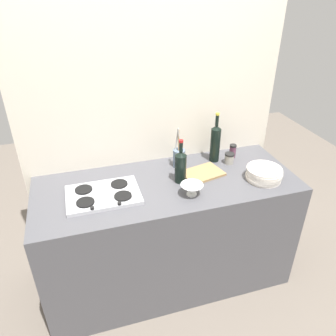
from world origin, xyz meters
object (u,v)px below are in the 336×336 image
object	(u,v)px
condiment_jar_front	(229,158)
condiment_jar_rear	(233,151)
cutting_board	(203,173)
wine_bottle_mid_left	(215,143)
plate_stack	(264,174)
mixing_bowl	(192,189)
utensil_crock	(179,157)
wine_bottle_leftmost	(181,166)
stovetop_hob	(103,195)

from	to	relation	value
condiment_jar_front	condiment_jar_rear	xyz separation A→B (m)	(0.07, 0.08, 0.01)
cutting_board	condiment_jar_front	bearing A→B (deg)	20.57
wine_bottle_mid_left	condiment_jar_rear	xyz separation A→B (m)	(0.16, 0.01, -0.10)
condiment_jar_front	plate_stack	bearing A→B (deg)	-65.08
plate_stack	condiment_jar_rear	size ratio (longest dim) A/B	2.34
mixing_bowl	condiment_jar_front	bearing A→B (deg)	36.74
utensil_crock	condiment_jar_front	xyz separation A→B (m)	(0.38, -0.07, -0.03)
wine_bottle_leftmost	cutting_board	world-z (taller)	wine_bottle_leftmost
wine_bottle_mid_left	condiment_jar_front	distance (m)	0.16
wine_bottle_leftmost	condiment_jar_front	distance (m)	0.46
plate_stack	mixing_bowl	size ratio (longest dim) A/B	1.70
stovetop_hob	wine_bottle_leftmost	xyz separation A→B (m)	(0.53, 0.03, 0.11)
stovetop_hob	condiment_jar_rear	bearing A→B (deg)	13.33
plate_stack	wine_bottle_mid_left	world-z (taller)	wine_bottle_mid_left
condiment_jar_front	stovetop_hob	bearing A→B (deg)	-170.32
wine_bottle_mid_left	utensil_crock	world-z (taller)	wine_bottle_mid_left
plate_stack	wine_bottle_leftmost	xyz separation A→B (m)	(-0.56, 0.14, 0.08)
condiment_jar_front	cutting_board	xyz separation A→B (m)	(-0.25, -0.09, -0.03)
wine_bottle_leftmost	utensil_crock	distance (m)	0.21
stovetop_hob	mixing_bowl	world-z (taller)	mixing_bowl
mixing_bowl	wine_bottle_leftmost	bearing A→B (deg)	96.07
stovetop_hob	plate_stack	bearing A→B (deg)	-5.92
wine_bottle_mid_left	plate_stack	bearing A→B (deg)	-58.13
utensil_crock	condiment_jar_rear	xyz separation A→B (m)	(0.44, 0.01, -0.02)
utensil_crock	condiment_jar_front	distance (m)	0.38
plate_stack	utensil_crock	xyz separation A→B (m)	(-0.51, 0.34, 0.03)
stovetop_hob	condiment_jar_rear	world-z (taller)	condiment_jar_rear
plate_stack	condiment_jar_front	bearing A→B (deg)	114.92
utensil_crock	cutting_board	distance (m)	0.21
wine_bottle_mid_left	utensil_crock	xyz separation A→B (m)	(-0.29, -0.01, -0.07)
mixing_bowl	condiment_jar_rear	bearing A→B (deg)	39.00
cutting_board	wine_bottle_mid_left	bearing A→B (deg)	46.23
plate_stack	mixing_bowl	distance (m)	0.54
condiment_jar_rear	cutting_board	world-z (taller)	condiment_jar_rear
stovetop_hob	plate_stack	world-z (taller)	plate_stack
plate_stack	wine_bottle_mid_left	size ratio (longest dim) A/B	0.65
cutting_board	condiment_jar_rear	bearing A→B (deg)	28.71
stovetop_hob	condiment_jar_front	xyz separation A→B (m)	(0.96, 0.16, 0.03)
mixing_bowl	cutting_board	size ratio (longest dim) A/B	0.52
wine_bottle_leftmost	cutting_board	bearing A→B (deg)	12.66
plate_stack	mixing_bowl	bearing A→B (deg)	-176.65
wine_bottle_leftmost	condiment_jar_rear	bearing A→B (deg)	23.30
wine_bottle_leftmost	condiment_jar_front	size ratio (longest dim) A/B	3.82
plate_stack	condiment_jar_front	world-z (taller)	plate_stack
cutting_board	stovetop_hob	bearing A→B (deg)	-174.40
condiment_jar_front	mixing_bowl	bearing A→B (deg)	-143.26
plate_stack	wine_bottle_leftmost	world-z (taller)	wine_bottle_leftmost
wine_bottle_mid_left	cutting_board	world-z (taller)	wine_bottle_mid_left
condiment_jar_rear	stovetop_hob	bearing A→B (deg)	-166.67
wine_bottle_leftmost	plate_stack	bearing A→B (deg)	-14.21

